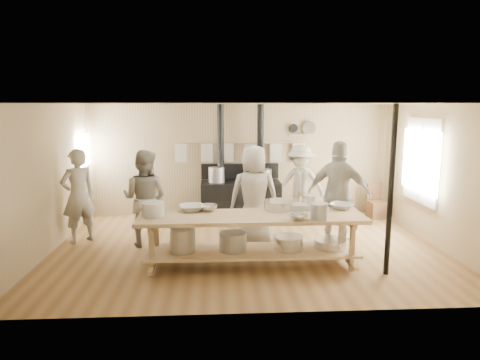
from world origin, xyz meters
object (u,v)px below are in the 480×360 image
object	(u,v)px
prep_table	(251,235)
cook_left	(145,198)
cook_right	(339,194)
roasting_pan	(297,207)
cook_center	(254,196)
stove	(240,196)
cook_far_left	(78,196)
cook_by_window	(300,184)
chair	(377,208)

from	to	relation	value
prep_table	cook_left	bearing A→B (deg)	148.12
cook_right	roasting_pan	bearing A→B (deg)	57.87
cook_left	cook_center	distance (m)	2.01
stove	prep_table	xyz separation A→B (m)	(-0.00, -3.02, -0.00)
stove	cook_far_left	world-z (taller)	stove
prep_table	cook_by_window	distance (m)	2.89
cook_center	prep_table	bearing A→B (deg)	86.74
cook_far_left	roasting_pan	distance (m)	4.10
cook_far_left	roasting_pan	world-z (taller)	cook_far_left
stove	prep_table	world-z (taller)	stove
cook_far_left	cook_left	xyz separation A→B (m)	(1.28, -0.28, -0.00)
cook_far_left	roasting_pan	bearing A→B (deg)	124.58
prep_table	stove	bearing A→B (deg)	89.96
cook_right	chair	xyz separation A→B (m)	(1.48, 1.95, -0.75)
cook_center	cook_right	world-z (taller)	cook_right
cook_far_left	cook_right	world-z (taller)	cook_right
prep_table	cook_right	size ratio (longest dim) A/B	1.85
prep_table	cook_right	distance (m)	1.97
cook_far_left	cook_by_window	xyz separation A→B (m)	(4.44, 1.12, -0.03)
roasting_pan	stove	bearing A→B (deg)	106.61
chair	cook_left	bearing A→B (deg)	-167.34
prep_table	chair	bearing A→B (deg)	42.23
prep_table	cook_left	distance (m)	2.22
cook_by_window	chair	bearing A→B (deg)	31.30
cook_by_window	cook_far_left	bearing A→B (deg)	-143.85
cook_right	chair	distance (m)	2.56
chair	cook_far_left	bearing A→B (deg)	-173.36
cook_left	cook_center	world-z (taller)	cook_center
cook_left	roasting_pan	distance (m)	2.79
cook_left	prep_table	bearing A→B (deg)	163.28
prep_table	roasting_pan	world-z (taller)	roasting_pan
cook_far_left	chair	world-z (taller)	cook_far_left
chair	roasting_pan	xyz separation A→B (m)	(-2.35, -2.54, 0.67)
cook_right	cook_by_window	xyz separation A→B (m)	(-0.38, 1.64, -0.11)
prep_table	cook_center	bearing A→B (deg)	82.45
prep_table	cook_left	xyz separation A→B (m)	(-1.86, 1.16, 0.37)
stove	cook_far_left	xyz separation A→B (m)	(-3.14, -1.58, 0.37)
cook_center	cook_right	distance (m)	1.54
cook_center	roasting_pan	size ratio (longest dim) A/B	4.57
cook_center	cook_left	bearing A→B (deg)	2.91
cook_far_left	cook_left	world-z (taller)	cook_far_left
cook_far_left	cook_left	bearing A→B (deg)	127.99
stove	chair	size ratio (longest dim) A/B	3.35
cook_left	cook_by_window	bearing A→B (deg)	-140.87
stove	cook_by_window	xyz separation A→B (m)	(1.30, -0.46, 0.34)
cook_left	chair	distance (m)	5.34
cook_left	cook_center	xyz separation A→B (m)	(2.01, -0.05, 0.04)
prep_table	roasting_pan	distance (m)	0.95
cook_by_window	prep_table	bearing A→B (deg)	-94.95
roasting_pan	cook_by_window	bearing A→B (deg)	77.51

